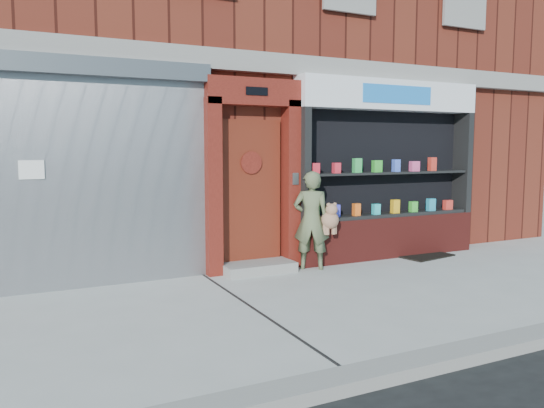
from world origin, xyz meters
TOP-DOWN VIEW (x-y plane):
  - ground at (0.00, 0.00)m, footprint 80.00×80.00m
  - curb at (0.00, -2.15)m, footprint 60.00×0.30m
  - building at (-0.00, 5.99)m, footprint 12.00×8.16m
  - shutter_bay at (-3.00, 1.93)m, footprint 3.10×0.30m
  - red_door_bay at (-0.75, 1.86)m, footprint 1.52×0.58m
  - pharmacy_bay at (1.75, 1.81)m, footprint 3.50×0.41m
  - woman at (0.12, 1.54)m, footprint 0.73×0.59m
  - doormat at (2.34, 1.55)m, footprint 1.05×0.83m

SIDE VIEW (x-z plane):
  - ground at x=0.00m, z-range 0.00..0.00m
  - doormat at x=2.34m, z-range 0.00..0.02m
  - curb at x=0.00m, z-range 0.00..0.12m
  - woman at x=0.12m, z-range 0.00..1.53m
  - pharmacy_bay at x=1.75m, z-range -0.13..2.87m
  - red_door_bay at x=-0.75m, z-range 0.01..2.91m
  - shutter_bay at x=-3.00m, z-range 0.20..3.24m
  - building at x=0.00m, z-range 0.00..8.00m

